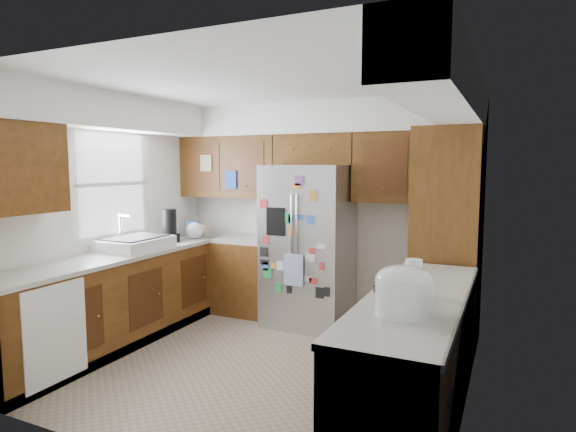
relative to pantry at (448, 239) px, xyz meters
The scene contains 12 objects.
floor 2.17m from the pantry, 142.52° to the right, with size 3.60×3.60×0.00m, color gray.
room_shell 1.94m from the pantry, 153.92° to the right, with size 3.64×3.24×2.52m.
left_counter_run 3.14m from the pantry, 158.56° to the right, with size 1.36×3.20×0.92m.
right_counter_run 1.75m from the pantry, 90.00° to the right, with size 0.63×2.25×0.92m.
pantry is the anchor object (origin of this frame).
fridge 1.51m from the pantry, behind, with size 0.90×0.79×1.80m.
bridge_cabinet 1.77m from the pantry, 169.43° to the left, with size 0.96×0.34×0.35m, color #432A0C.
fridge_top_items 1.99m from the pantry, behind, with size 0.67×0.31×0.25m.
sink_assembly 3.18m from the pantry, 160.64° to the right, with size 0.52×0.70×0.37m.
left_counter_clutter 2.98m from the pantry, behind, with size 0.36×0.89×0.38m.
rice_cooker 2.09m from the pantry, 90.01° to the right, with size 0.34×0.33×0.29m.
paper_towel 1.66m from the pantry, 90.79° to the right, with size 0.11×0.11×0.25m, color white.
Camera 1 is at (2.05, -3.73, 1.79)m, focal length 30.00 mm.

